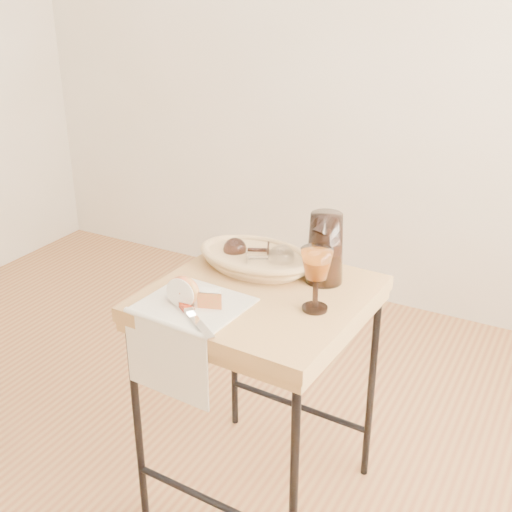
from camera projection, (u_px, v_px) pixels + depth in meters
The scene contains 12 objects.
floor at pixel (118, 507), 2.15m from camera, with size 3.60×3.60×0.00m, color brown.
wall_back at pixel (343, 28), 3.05m from camera, with size 3.60×0.00×2.70m, color beige.
side_table at pixel (259, 399), 2.06m from camera, with size 0.60×0.60×0.76m, color olive, non-canonical shape.
tea_towel at pixel (194, 305), 1.83m from camera, with size 0.28×0.25×0.01m, color #EEE6C5.
bread_basket at pixel (255, 260), 2.04m from camera, with size 0.33×0.23×0.05m, color tan, non-canonical shape.
goblet_lying_a at pixel (249, 250), 2.06m from camera, with size 0.12×0.07×0.07m, color #422824, non-canonical shape.
goblet_lying_b at pixel (267, 258), 2.00m from camera, with size 0.13×0.08×0.08m, color white, non-canonical shape.
pitcher at pixel (325, 248), 1.93m from camera, with size 0.15×0.23×0.25m, color black, non-canonical shape.
wine_goblet at pixel (316, 280), 1.77m from camera, with size 0.09×0.09×0.18m, color white, non-canonical shape.
apple_half at pixel (184, 290), 1.81m from camera, with size 0.09×0.05×0.09m, color red.
apple_wedge at pixel (208, 298), 1.81m from camera, with size 0.07×0.04×0.05m, color silver.
table_knife at pixel (191, 313), 1.76m from camera, with size 0.25×0.03×0.02m, color silver, non-canonical shape.
Camera 1 is at (1.17, -1.22, 1.63)m, focal length 46.20 mm.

